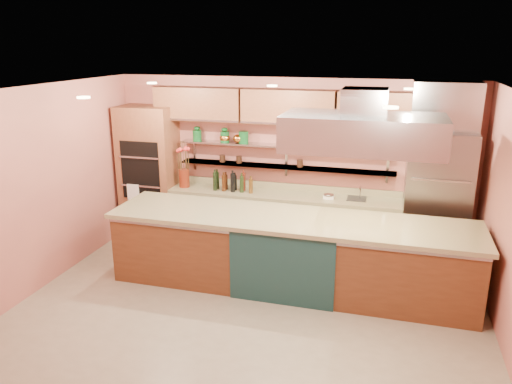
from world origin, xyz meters
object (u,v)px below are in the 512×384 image
(kitchen_scale, at_px, (329,196))
(copper_kettle, at_px, (238,138))
(flower_vase, at_px, (184,178))
(green_canister, at_px, (244,137))
(island, at_px, (290,252))
(refrigerator, at_px, (436,200))

(kitchen_scale, xyz_separation_m, copper_kettle, (-1.58, 0.22, 0.81))
(flower_vase, xyz_separation_m, green_canister, (1.01, 0.22, 0.72))
(island, relative_size, kitchen_scale, 29.63)
(copper_kettle, bearing_deg, island, -51.76)
(flower_vase, bearing_deg, green_canister, 12.27)
(green_canister, bearing_deg, refrigerator, -4.22)
(copper_kettle, relative_size, green_canister, 0.93)
(refrigerator, distance_m, island, 2.44)
(refrigerator, relative_size, copper_kettle, 11.53)
(island, height_order, copper_kettle, copper_kettle)
(island, relative_size, flower_vase, 15.69)
(refrigerator, relative_size, island, 0.42)
(flower_vase, height_order, green_canister, green_canister)
(flower_vase, bearing_deg, island, -32.01)
(refrigerator, bearing_deg, green_canister, 175.78)
(green_canister, bearing_deg, flower_vase, -167.73)
(refrigerator, height_order, green_canister, refrigerator)
(kitchen_scale, bearing_deg, green_canister, 168.79)
(kitchen_scale, relative_size, copper_kettle, 0.92)
(green_canister, bearing_deg, island, -53.92)
(refrigerator, xyz_separation_m, kitchen_scale, (-1.63, 0.01, -0.07))
(refrigerator, xyz_separation_m, green_canister, (-3.12, 0.23, 0.76))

